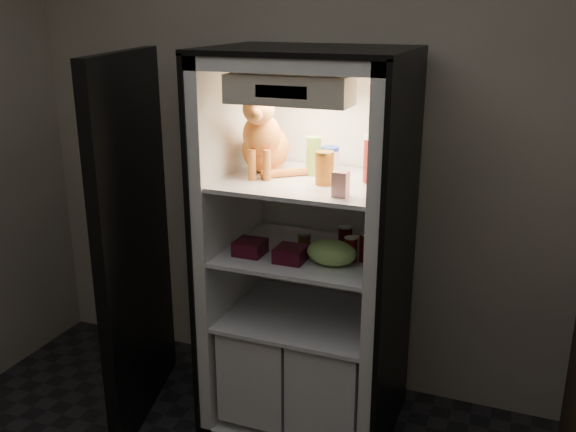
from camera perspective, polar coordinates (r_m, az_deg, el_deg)
name	(u,v)px	position (r m, az deg, el deg)	size (l,w,h in m)	color
room_shell	(132,177)	(1.70, -13.72, 3.39)	(3.60, 3.60, 3.60)	white
refrigerator	(309,275)	(3.15, 1.91, -5.28)	(0.90, 0.72, 1.88)	white
fridge_door	(134,247)	(3.25, -13.53, -2.67)	(0.28, 0.86, 1.85)	black
tabby_cat	(264,140)	(3.00, -2.14, 6.77)	(0.39, 0.43, 0.43)	orange
parmesan_shaker	(314,156)	(2.99, 2.29, 5.36)	(0.07, 0.07, 0.18)	#238230
mayo_tub	(330,159)	(3.07, 3.75, 5.06)	(0.09, 0.09, 0.12)	white
salsa_jar	(324,168)	(2.83, 3.26, 4.29)	(0.08, 0.08, 0.15)	maroon
pepper_jar	(377,159)	(2.89, 7.94, 5.06)	(0.13, 0.13, 0.21)	maroon
cream_carton	(341,184)	(2.66, 4.71, 2.87)	(0.06, 0.06, 0.11)	white
soda_can_a	(345,239)	(3.03, 5.10, -2.04)	(0.07, 0.07, 0.12)	black
soda_can_b	(367,247)	(2.92, 7.04, -2.75)	(0.07, 0.07, 0.13)	black
soda_can_c	(351,249)	(2.91, 5.60, -2.95)	(0.06, 0.06, 0.11)	black
condiment_jar	(304,241)	(3.05, 1.45, -2.22)	(0.06, 0.06, 0.08)	#573819
grape_bag	(332,253)	(2.87, 3.90, -3.26)	(0.23, 0.16, 0.11)	#7FB353
berry_box_left	(250,247)	(2.99, -3.39, -2.80)	(0.13, 0.13, 0.07)	#500D21
berry_box_right	(291,254)	(2.91, 0.24, -3.41)	(0.13, 0.13, 0.07)	#500D21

